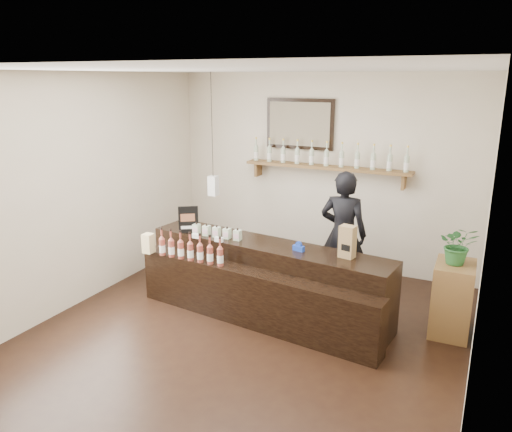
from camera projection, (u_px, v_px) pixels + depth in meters
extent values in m
plane|color=black|center=(244.00, 336.00, 5.44)|extent=(5.00, 5.00, 0.00)
plane|color=beige|center=(322.00, 172.00, 7.23)|extent=(4.50, 0.00, 4.50)
plane|color=beige|center=(47.00, 314.00, 2.90)|extent=(4.50, 0.00, 4.50)
plane|color=beige|center=(77.00, 191.00, 6.01)|extent=(0.00, 5.00, 5.00)
plane|color=beige|center=(485.00, 244.00, 4.12)|extent=(0.00, 5.00, 5.00)
plane|color=white|center=(242.00, 69.00, 4.69)|extent=(5.00, 5.00, 0.00)
cube|color=brown|center=(326.00, 167.00, 7.05)|extent=(2.40, 0.25, 0.04)
cube|color=brown|center=(258.00, 169.00, 7.56)|extent=(0.04, 0.20, 0.20)
cube|color=brown|center=(404.00, 182.00, 6.66)|extent=(0.04, 0.20, 0.20)
cube|color=black|center=(300.00, 124.00, 7.17)|extent=(1.02, 0.04, 0.72)
cube|color=#443B2C|center=(299.00, 124.00, 7.15)|extent=(0.92, 0.01, 0.62)
cube|color=white|center=(213.00, 186.00, 7.04)|extent=(0.12, 0.12, 0.28)
cylinder|color=black|center=(212.00, 125.00, 6.81)|extent=(0.01, 0.01, 1.41)
cylinder|color=#B5C8A7|center=(256.00, 154.00, 7.48)|extent=(0.07, 0.07, 0.20)
cone|color=#B5C8A7|center=(256.00, 145.00, 7.45)|extent=(0.07, 0.07, 0.05)
cylinder|color=#B5C8A7|center=(256.00, 141.00, 7.43)|extent=(0.02, 0.02, 0.07)
cylinder|color=yellow|center=(256.00, 138.00, 7.42)|extent=(0.03, 0.03, 0.02)
cylinder|color=white|center=(256.00, 155.00, 7.49)|extent=(0.07, 0.07, 0.09)
cylinder|color=#B5C8A7|center=(269.00, 155.00, 7.39)|extent=(0.07, 0.07, 0.20)
cone|color=#B5C8A7|center=(270.00, 146.00, 7.35)|extent=(0.07, 0.07, 0.05)
cylinder|color=#B5C8A7|center=(270.00, 142.00, 7.34)|extent=(0.02, 0.02, 0.07)
cylinder|color=yellow|center=(270.00, 139.00, 7.33)|extent=(0.03, 0.03, 0.02)
cylinder|color=white|center=(269.00, 156.00, 7.39)|extent=(0.07, 0.07, 0.09)
cylinder|color=#B5C8A7|center=(283.00, 156.00, 7.30)|extent=(0.07, 0.07, 0.20)
cone|color=#B5C8A7|center=(283.00, 147.00, 7.26)|extent=(0.07, 0.07, 0.05)
cylinder|color=#B5C8A7|center=(283.00, 143.00, 7.25)|extent=(0.02, 0.02, 0.07)
cylinder|color=yellow|center=(283.00, 140.00, 7.23)|extent=(0.03, 0.03, 0.02)
cylinder|color=white|center=(283.00, 157.00, 7.30)|extent=(0.07, 0.07, 0.09)
cylinder|color=#B5C8A7|center=(297.00, 157.00, 7.20)|extent=(0.07, 0.07, 0.20)
cone|color=#B5C8A7|center=(297.00, 148.00, 7.17)|extent=(0.07, 0.07, 0.05)
cylinder|color=#B5C8A7|center=(297.00, 144.00, 7.15)|extent=(0.02, 0.02, 0.07)
cylinder|color=yellow|center=(298.00, 140.00, 7.14)|extent=(0.03, 0.03, 0.02)
cylinder|color=white|center=(297.00, 158.00, 7.21)|extent=(0.07, 0.07, 0.09)
cylinder|color=#B5C8A7|center=(312.00, 158.00, 7.11)|extent=(0.07, 0.07, 0.20)
cone|color=#B5C8A7|center=(312.00, 149.00, 7.08)|extent=(0.07, 0.07, 0.05)
cylinder|color=#B5C8A7|center=(312.00, 144.00, 7.06)|extent=(0.02, 0.02, 0.07)
cylinder|color=yellow|center=(312.00, 141.00, 7.05)|extent=(0.03, 0.03, 0.02)
cylinder|color=white|center=(312.00, 159.00, 7.12)|extent=(0.07, 0.07, 0.09)
cylinder|color=#B5C8A7|center=(326.00, 159.00, 7.02)|extent=(0.07, 0.07, 0.20)
cone|color=#B5C8A7|center=(327.00, 150.00, 6.99)|extent=(0.07, 0.07, 0.05)
cylinder|color=#B5C8A7|center=(327.00, 145.00, 6.97)|extent=(0.02, 0.02, 0.07)
cylinder|color=yellow|center=(327.00, 142.00, 6.96)|extent=(0.03, 0.03, 0.02)
cylinder|color=white|center=(326.00, 160.00, 7.02)|extent=(0.07, 0.07, 0.09)
cylinder|color=#B5C8A7|center=(342.00, 160.00, 6.93)|extent=(0.07, 0.07, 0.20)
cone|color=#B5C8A7|center=(342.00, 151.00, 6.89)|extent=(0.07, 0.07, 0.05)
cylinder|color=#B5C8A7|center=(342.00, 146.00, 6.88)|extent=(0.02, 0.02, 0.07)
cylinder|color=yellow|center=(342.00, 143.00, 6.86)|extent=(0.03, 0.03, 0.02)
cylinder|color=white|center=(341.00, 161.00, 6.93)|extent=(0.07, 0.07, 0.09)
cylinder|color=#B5C8A7|center=(357.00, 161.00, 6.83)|extent=(0.07, 0.07, 0.20)
cone|color=#B5C8A7|center=(358.00, 152.00, 6.80)|extent=(0.07, 0.07, 0.05)
cylinder|color=#B5C8A7|center=(358.00, 147.00, 6.78)|extent=(0.02, 0.02, 0.07)
cylinder|color=yellow|center=(358.00, 144.00, 6.77)|extent=(0.03, 0.03, 0.02)
cylinder|color=white|center=(357.00, 162.00, 6.84)|extent=(0.07, 0.07, 0.09)
cylinder|color=#B5C8A7|center=(373.00, 162.00, 6.74)|extent=(0.07, 0.07, 0.20)
cone|color=#B5C8A7|center=(374.00, 153.00, 6.71)|extent=(0.07, 0.07, 0.05)
cylinder|color=#B5C8A7|center=(374.00, 148.00, 6.69)|extent=(0.02, 0.02, 0.07)
cylinder|color=yellow|center=(374.00, 145.00, 6.68)|extent=(0.03, 0.03, 0.02)
cylinder|color=white|center=(373.00, 163.00, 6.75)|extent=(0.07, 0.07, 0.09)
cylinder|color=#B5C8A7|center=(390.00, 163.00, 6.65)|extent=(0.07, 0.07, 0.20)
cone|color=#B5C8A7|center=(390.00, 154.00, 6.62)|extent=(0.07, 0.07, 0.05)
cylinder|color=#B5C8A7|center=(391.00, 149.00, 6.60)|extent=(0.02, 0.02, 0.07)
cylinder|color=yellow|center=(391.00, 146.00, 6.59)|extent=(0.03, 0.03, 0.02)
cylinder|color=white|center=(389.00, 165.00, 6.66)|extent=(0.07, 0.07, 0.09)
cylinder|color=#B5C8A7|center=(406.00, 164.00, 6.56)|extent=(0.07, 0.07, 0.20)
cone|color=#B5C8A7|center=(407.00, 155.00, 6.52)|extent=(0.07, 0.07, 0.05)
cylinder|color=#B5C8A7|center=(408.00, 150.00, 6.51)|extent=(0.02, 0.02, 0.07)
cylinder|color=yellow|center=(408.00, 147.00, 6.50)|extent=(0.03, 0.03, 0.02)
cylinder|color=white|center=(406.00, 166.00, 6.56)|extent=(0.07, 0.07, 0.09)
cube|color=black|center=(267.00, 277.00, 5.96)|extent=(3.09, 0.90, 0.85)
cube|color=black|center=(252.00, 298.00, 5.63)|extent=(3.06, 0.63, 0.65)
cube|color=white|center=(196.00, 236.00, 6.02)|extent=(0.10, 0.04, 0.05)
cube|color=white|center=(219.00, 240.00, 5.89)|extent=(0.10, 0.04, 0.05)
cube|color=#DBC485|center=(149.00, 248.00, 6.12)|extent=(0.12, 0.12, 0.12)
cube|color=#DBC485|center=(148.00, 239.00, 6.09)|extent=(0.12, 0.12, 0.12)
cube|color=#B5C8A7|center=(197.00, 229.00, 6.18)|extent=(0.08, 0.08, 0.13)
cube|color=#CD9FAA|center=(195.00, 230.00, 6.15)|extent=(0.07, 0.00, 0.06)
cylinder|color=black|center=(196.00, 224.00, 6.16)|extent=(0.02, 0.02, 0.03)
cube|color=#B5C8A7|center=(207.00, 231.00, 6.12)|extent=(0.08, 0.08, 0.13)
cube|color=#CD9FAA|center=(205.00, 232.00, 6.09)|extent=(0.07, 0.00, 0.06)
cylinder|color=black|center=(206.00, 225.00, 6.10)|extent=(0.02, 0.02, 0.03)
cube|color=#B5C8A7|center=(217.00, 232.00, 6.06)|extent=(0.08, 0.08, 0.13)
cube|color=#CD9FAA|center=(215.00, 233.00, 6.03)|extent=(0.07, 0.00, 0.06)
cylinder|color=black|center=(217.00, 226.00, 6.04)|extent=(0.02, 0.02, 0.03)
cube|color=#B5C8A7|center=(227.00, 234.00, 6.00)|extent=(0.08, 0.08, 0.13)
cube|color=#CD9FAA|center=(225.00, 235.00, 5.97)|extent=(0.07, 0.00, 0.06)
cylinder|color=black|center=(227.00, 228.00, 5.98)|extent=(0.02, 0.02, 0.03)
cube|color=#B5C8A7|center=(238.00, 235.00, 5.94)|extent=(0.08, 0.08, 0.13)
cube|color=#CD9FAA|center=(236.00, 236.00, 5.91)|extent=(0.07, 0.00, 0.06)
cylinder|color=black|center=(237.00, 230.00, 5.92)|extent=(0.02, 0.02, 0.03)
cylinder|color=brown|center=(162.00, 247.00, 6.03)|extent=(0.07, 0.07, 0.20)
cone|color=brown|center=(162.00, 237.00, 5.99)|extent=(0.07, 0.07, 0.05)
cylinder|color=brown|center=(161.00, 232.00, 5.98)|extent=(0.02, 0.02, 0.07)
cylinder|color=black|center=(161.00, 229.00, 5.96)|extent=(0.03, 0.03, 0.02)
cylinder|color=white|center=(162.00, 249.00, 6.03)|extent=(0.07, 0.07, 0.09)
cylinder|color=brown|center=(171.00, 249.00, 5.97)|extent=(0.07, 0.07, 0.20)
cone|color=brown|center=(171.00, 239.00, 5.94)|extent=(0.07, 0.07, 0.05)
cylinder|color=brown|center=(171.00, 234.00, 5.92)|extent=(0.02, 0.02, 0.07)
cylinder|color=black|center=(171.00, 230.00, 5.91)|extent=(0.03, 0.03, 0.02)
cylinder|color=white|center=(172.00, 250.00, 5.98)|extent=(0.07, 0.07, 0.09)
cylinder|color=brown|center=(181.00, 250.00, 5.91)|extent=(0.07, 0.07, 0.20)
cone|color=brown|center=(180.00, 240.00, 5.88)|extent=(0.07, 0.07, 0.05)
cylinder|color=brown|center=(180.00, 235.00, 5.86)|extent=(0.02, 0.02, 0.07)
cylinder|color=black|center=(180.00, 231.00, 5.85)|extent=(0.03, 0.03, 0.02)
cylinder|color=white|center=(181.00, 252.00, 5.92)|extent=(0.07, 0.07, 0.09)
cylinder|color=brown|center=(190.00, 252.00, 5.86)|extent=(0.07, 0.07, 0.20)
cone|color=brown|center=(190.00, 242.00, 5.82)|extent=(0.07, 0.07, 0.05)
cylinder|color=brown|center=(190.00, 237.00, 5.81)|extent=(0.02, 0.02, 0.07)
cylinder|color=black|center=(190.00, 233.00, 5.79)|extent=(0.03, 0.03, 0.02)
cylinder|color=white|center=(190.00, 254.00, 5.86)|extent=(0.07, 0.07, 0.09)
cylinder|color=brown|center=(200.00, 254.00, 5.80)|extent=(0.07, 0.07, 0.20)
cone|color=brown|center=(200.00, 243.00, 5.77)|extent=(0.07, 0.07, 0.05)
cylinder|color=brown|center=(200.00, 238.00, 5.75)|extent=(0.02, 0.02, 0.07)
cylinder|color=black|center=(200.00, 235.00, 5.74)|extent=(0.03, 0.03, 0.02)
cylinder|color=white|center=(200.00, 255.00, 5.81)|extent=(0.07, 0.07, 0.09)
cylinder|color=brown|center=(210.00, 255.00, 5.74)|extent=(0.07, 0.07, 0.20)
cone|color=brown|center=(210.00, 245.00, 5.71)|extent=(0.07, 0.07, 0.05)
cylinder|color=brown|center=(210.00, 240.00, 5.69)|extent=(0.02, 0.02, 0.07)
cylinder|color=black|center=(210.00, 236.00, 5.68)|extent=(0.03, 0.03, 0.02)
cylinder|color=white|center=(210.00, 257.00, 5.75)|extent=(0.07, 0.07, 0.09)
cylinder|color=brown|center=(220.00, 257.00, 5.69)|extent=(0.07, 0.07, 0.20)
cone|color=brown|center=(220.00, 247.00, 5.65)|extent=(0.07, 0.07, 0.05)
cylinder|color=brown|center=(220.00, 242.00, 5.64)|extent=(0.02, 0.02, 0.07)
cylinder|color=black|center=(220.00, 238.00, 5.63)|extent=(0.03, 0.03, 0.02)
cylinder|color=white|center=(220.00, 259.00, 5.69)|extent=(0.07, 0.07, 0.09)
cube|color=black|center=(188.00, 220.00, 6.19)|extent=(0.21, 0.15, 0.34)
cube|color=brown|center=(188.00, 218.00, 6.17)|extent=(0.15, 0.10, 0.10)
cube|color=white|center=(188.00, 227.00, 6.21)|extent=(0.15, 0.10, 0.04)
cube|color=olive|center=(347.00, 242.00, 5.34)|extent=(0.18, 0.15, 0.35)
cube|color=black|center=(346.00, 248.00, 5.30)|extent=(0.10, 0.02, 0.07)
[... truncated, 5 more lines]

